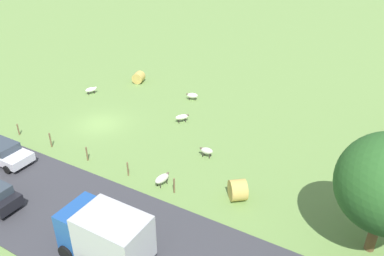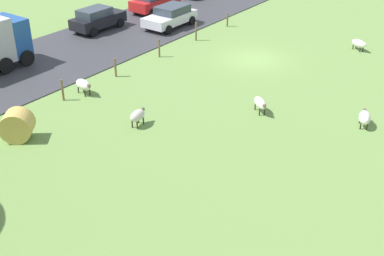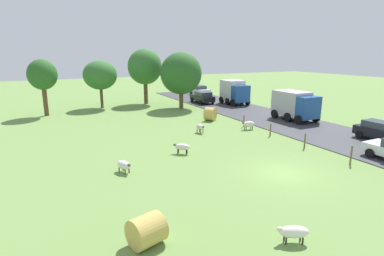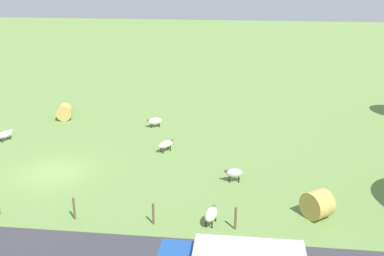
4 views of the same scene
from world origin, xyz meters
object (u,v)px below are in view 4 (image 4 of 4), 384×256
sheep_1 (5,134)px  sheep_2 (155,121)px  sheep_3 (211,214)px  hay_bale_0 (64,112)px  sheep_0 (166,144)px  hay_bale_1 (317,204)px  sheep_4 (234,173)px

sheep_1 → sheep_2: size_ratio=1.03×
sheep_3 → hay_bale_0: bearing=-138.2°
sheep_0 → hay_bale_1: 11.68m
sheep_2 → hay_bale_0: (-1.08, -7.68, 0.13)m
hay_bale_0 → hay_bale_1: 22.64m
hay_bale_0 → sheep_3: bearing=41.8°
sheep_3 → sheep_4: 4.87m
sheep_1 → hay_bale_0: (-5.15, 2.44, 0.14)m
sheep_1 → sheep_2: bearing=111.9°
sheep_3 → hay_bale_0: 19.61m
sheep_1 → hay_bale_1: hay_bale_1 is taller
sheep_1 → sheep_4: bearing=74.1°
hay_bale_1 → sheep_0: bearing=-130.1°
sheep_2 → sheep_3: bearing=21.7°
hay_bale_0 → sheep_1: bearing=-25.3°
sheep_1 → sheep_0: bearing=86.7°
sheep_1 → hay_bale_1: size_ratio=0.89×
sheep_4 → hay_bale_0: bearing=-125.0°
sheep_3 → sheep_4: bearing=168.4°
sheep_2 → sheep_3: sheep_3 is taller
hay_bale_0 → sheep_2: bearing=82.0°
sheep_1 → sheep_2: 10.90m
sheep_0 → hay_bale_0: (-5.83, -9.35, 0.08)m
sheep_0 → sheep_1: bearing=-93.3°
sheep_1 → sheep_2: (-4.06, 10.12, 0.01)m
sheep_0 → sheep_2: 5.03m
sheep_0 → sheep_4: (4.02, 4.71, 0.02)m
sheep_2 → hay_bale_1: bearing=40.8°
sheep_3 → sheep_1: bearing=-121.4°
sheep_1 → sheep_2: sheep_2 is taller
sheep_2 → hay_bale_0: bearing=-98.0°
sheep_3 → hay_bale_0: (-14.62, -13.08, 0.06)m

